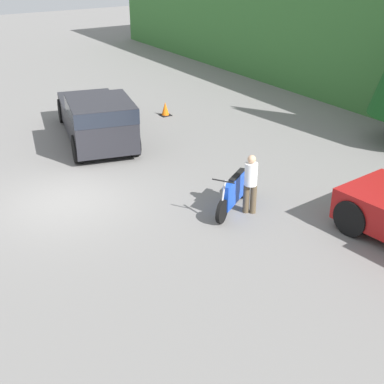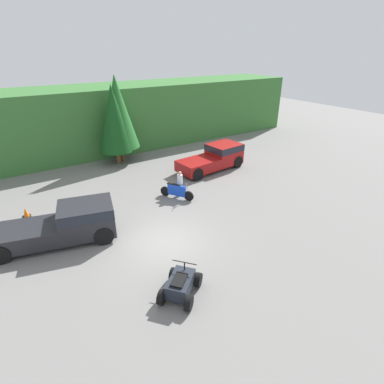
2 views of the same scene
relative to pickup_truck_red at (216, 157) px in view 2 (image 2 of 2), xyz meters
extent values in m
plane|color=slate|center=(-7.96, -6.39, -0.94)|extent=(80.00, 80.00, 0.00)
cube|color=#387033|center=(-7.96, 9.61, 1.79)|extent=(44.00, 6.00, 5.48)
cylinder|color=brown|center=(-5.87, 5.14, -0.39)|extent=(0.37, 0.37, 1.10)
cone|color=#144719|center=(-5.87, 5.14, 2.65)|extent=(2.68, 2.68, 5.00)
cylinder|color=brown|center=(-5.39, 5.51, -0.34)|extent=(0.40, 0.40, 1.21)
cone|color=#236628|center=(-5.39, 5.51, 3.02)|extent=(2.96, 2.96, 5.51)
cube|color=maroon|center=(0.88, 0.08, 0.07)|extent=(2.53, 2.23, 1.52)
cube|color=#1E232D|center=(0.88, 0.08, 0.56)|extent=(2.55, 2.25, 0.49)
cube|color=maroon|center=(-1.72, -0.16, -0.30)|extent=(3.05, 2.28, 0.79)
cylinder|color=black|center=(1.38, 1.06, -0.49)|extent=(0.93, 0.36, 0.91)
cylinder|color=black|center=(1.55, -0.78, -0.49)|extent=(0.93, 0.36, 0.91)
cylinder|color=black|center=(-2.65, 0.68, -0.49)|extent=(0.93, 0.36, 0.91)
cylinder|color=black|center=(-2.48, -1.16, -0.49)|extent=(0.93, 0.36, 0.91)
cube|color=#232328|center=(-10.83, -3.98, 0.07)|extent=(2.90, 2.56, 1.52)
cube|color=#1E232D|center=(-10.83, -3.98, 0.56)|extent=(2.93, 2.58, 0.49)
cube|color=#232328|center=(-13.51, -3.31, -0.30)|extent=(3.44, 2.69, 0.79)
cylinder|color=black|center=(-9.97, -3.24, -0.49)|extent=(0.95, 0.49, 0.91)
cylinder|color=black|center=(-10.41, -5.04, -0.49)|extent=(0.95, 0.49, 0.91)
cylinder|color=black|center=(-14.19, -2.19, -0.49)|extent=(0.95, 0.49, 0.91)
cylinder|color=black|center=(-14.64, -3.99, -0.49)|extent=(0.95, 0.49, 0.91)
cylinder|color=black|center=(-4.65, -3.47, -0.63)|extent=(0.42, 0.58, 0.62)
cylinder|color=black|center=(-5.52, -2.09, -0.63)|extent=(0.42, 0.58, 0.62)
cube|color=blue|center=(-5.09, -2.78, -0.41)|extent=(0.78, 1.10, 0.70)
cylinder|color=#B7B7BC|center=(-4.67, -3.42, -0.22)|extent=(0.20, 0.28, 0.80)
cylinder|color=black|center=(-4.67, -3.42, 0.19)|extent=(0.53, 0.35, 0.04)
cube|color=black|center=(-5.19, -2.61, -0.03)|extent=(0.59, 0.82, 0.06)
cylinder|color=black|center=(-8.90, -8.99, -0.66)|extent=(0.57, 0.53, 0.56)
cylinder|color=black|center=(-8.23, -9.78, -0.66)|extent=(0.57, 0.53, 0.56)
cylinder|color=black|center=(-9.85, -9.79, -0.66)|extent=(0.57, 0.53, 0.56)
cylinder|color=black|center=(-9.18, -10.58, -0.66)|extent=(0.57, 0.53, 0.56)
cube|color=#1E232D|center=(-9.04, -9.78, -0.45)|extent=(1.53, 1.47, 0.56)
cylinder|color=black|center=(-8.67, -9.47, 0.00)|extent=(0.07, 0.07, 0.35)
cylinder|color=black|center=(-8.67, -9.47, 0.18)|extent=(0.65, 0.76, 0.04)
cube|color=black|center=(-9.15, -9.88, -0.13)|extent=(0.88, 0.85, 0.08)
cylinder|color=brown|center=(-4.65, -2.47, -0.54)|extent=(0.24, 0.24, 0.80)
cylinder|color=brown|center=(-4.77, -2.60, -0.54)|extent=(0.24, 0.24, 0.80)
cylinder|color=white|center=(-4.71, -2.53, 0.16)|extent=(0.47, 0.47, 0.60)
sphere|color=tan|center=(-4.71, -2.53, 0.57)|extent=(0.31, 0.31, 0.22)
cube|color=black|center=(-13.23, -0.19, -0.93)|extent=(0.42, 0.42, 0.03)
cone|color=orange|center=(-13.23, -0.19, -0.67)|extent=(0.32, 0.32, 0.55)
camera|label=1|loc=(5.03, -10.51, 5.66)|focal=50.00mm
camera|label=2|loc=(-13.36, -17.20, 7.56)|focal=28.00mm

